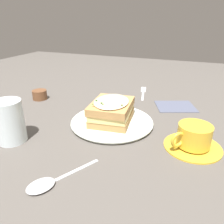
{
  "coord_description": "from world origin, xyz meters",
  "views": [
    {
      "loc": [
        0.24,
        -0.55,
        0.31
      ],
      "look_at": [
        0.02,
        0.03,
        0.04
      ],
      "focal_mm": 35.0,
      "sensor_mm": 36.0,
      "label": 1
    }
  ],
  "objects_px": {
    "water_glass": "(9,122)",
    "spoon": "(45,184)",
    "sandwich": "(112,111)",
    "napkin": "(175,106)",
    "dinner_plate": "(112,122)",
    "fork": "(143,92)",
    "teacup_with_saucer": "(193,138)",
    "condiment_pot": "(40,95)"
  },
  "relations": [
    {
      "from": "teacup_with_saucer",
      "to": "fork",
      "type": "distance_m",
      "value": 0.46
    },
    {
      "from": "teacup_with_saucer",
      "to": "water_glass",
      "type": "bearing_deg",
      "value": -29.4
    },
    {
      "from": "sandwich",
      "to": "teacup_with_saucer",
      "type": "distance_m",
      "value": 0.25
    },
    {
      "from": "dinner_plate",
      "to": "condiment_pot",
      "type": "relative_size",
      "value": 4.5
    },
    {
      "from": "water_glass",
      "to": "fork",
      "type": "xyz_separation_m",
      "value": [
        0.23,
        0.54,
        -0.06
      ]
    },
    {
      "from": "sandwich",
      "to": "teacup_with_saucer",
      "type": "bearing_deg",
      "value": -11.42
    },
    {
      "from": "fork",
      "to": "sandwich",
      "type": "bearing_deg",
      "value": -104.38
    },
    {
      "from": "dinner_plate",
      "to": "teacup_with_saucer",
      "type": "xyz_separation_m",
      "value": [
        0.24,
        -0.05,
        0.02
      ]
    },
    {
      "from": "teacup_with_saucer",
      "to": "sandwich",
      "type": "bearing_deg",
      "value": -57.8
    },
    {
      "from": "napkin",
      "to": "dinner_plate",
      "type": "bearing_deg",
      "value": -127.81
    },
    {
      "from": "teacup_with_saucer",
      "to": "fork",
      "type": "xyz_separation_m",
      "value": [
        -0.23,
        0.4,
        -0.03
      ]
    },
    {
      "from": "dinner_plate",
      "to": "spoon",
      "type": "height_order",
      "value": "dinner_plate"
    },
    {
      "from": "water_glass",
      "to": "fork",
      "type": "bearing_deg",
      "value": 66.54
    },
    {
      "from": "water_glass",
      "to": "spoon",
      "type": "bearing_deg",
      "value": -30.59
    },
    {
      "from": "water_glass",
      "to": "spoon",
      "type": "distance_m",
      "value": 0.23
    },
    {
      "from": "dinner_plate",
      "to": "spoon",
      "type": "relative_size",
      "value": 1.62
    },
    {
      "from": "sandwich",
      "to": "fork",
      "type": "distance_m",
      "value": 0.35
    },
    {
      "from": "condiment_pot",
      "to": "napkin",
      "type": "bearing_deg",
      "value": 12.56
    },
    {
      "from": "dinner_plate",
      "to": "teacup_with_saucer",
      "type": "bearing_deg",
      "value": -11.88
    },
    {
      "from": "fork",
      "to": "water_glass",
      "type": "bearing_deg",
      "value": -125.13
    },
    {
      "from": "sandwich",
      "to": "spoon",
      "type": "xyz_separation_m",
      "value": [
        -0.03,
        -0.3,
        -0.04
      ]
    },
    {
      "from": "sandwich",
      "to": "fork",
      "type": "xyz_separation_m",
      "value": [
        0.02,
        0.35,
        -0.05
      ]
    },
    {
      "from": "sandwich",
      "to": "napkin",
      "type": "distance_m",
      "value": 0.28
    },
    {
      "from": "spoon",
      "to": "condiment_pot",
      "type": "height_order",
      "value": "condiment_pot"
    },
    {
      "from": "teacup_with_saucer",
      "to": "spoon",
      "type": "bearing_deg",
      "value": -3.1
    },
    {
      "from": "napkin",
      "to": "sandwich",
      "type": "bearing_deg",
      "value": -127.55
    },
    {
      "from": "spoon",
      "to": "condiment_pot",
      "type": "distance_m",
      "value": 0.53
    },
    {
      "from": "teacup_with_saucer",
      "to": "water_glass",
      "type": "xyz_separation_m",
      "value": [
        -0.46,
        -0.14,
        0.03
      ]
    },
    {
      "from": "sandwich",
      "to": "condiment_pot",
      "type": "relative_size",
      "value": 2.86
    },
    {
      "from": "sandwich",
      "to": "spoon",
      "type": "height_order",
      "value": "sandwich"
    },
    {
      "from": "water_glass",
      "to": "fork",
      "type": "relative_size",
      "value": 0.64
    },
    {
      "from": "sandwich",
      "to": "teacup_with_saucer",
      "type": "relative_size",
      "value": 1.13
    },
    {
      "from": "napkin",
      "to": "condiment_pot",
      "type": "height_order",
      "value": "condiment_pot"
    },
    {
      "from": "sandwich",
      "to": "condiment_pot",
      "type": "bearing_deg",
      "value": 163.61
    },
    {
      "from": "sandwich",
      "to": "napkin",
      "type": "relative_size",
      "value": 1.18
    },
    {
      "from": "dinner_plate",
      "to": "fork",
      "type": "height_order",
      "value": "dinner_plate"
    },
    {
      "from": "water_glass",
      "to": "spoon",
      "type": "xyz_separation_m",
      "value": [
        0.19,
        -0.11,
        -0.05
      ]
    },
    {
      "from": "fork",
      "to": "dinner_plate",
      "type": "bearing_deg",
      "value": -104.4
    },
    {
      "from": "dinner_plate",
      "to": "napkin",
      "type": "bearing_deg",
      "value": 52.19
    },
    {
      "from": "teacup_with_saucer",
      "to": "spoon",
      "type": "relative_size",
      "value": 0.92
    },
    {
      "from": "sandwich",
      "to": "fork",
      "type": "relative_size",
      "value": 0.91
    },
    {
      "from": "dinner_plate",
      "to": "sandwich",
      "type": "bearing_deg",
      "value": -88.3
    }
  ]
}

